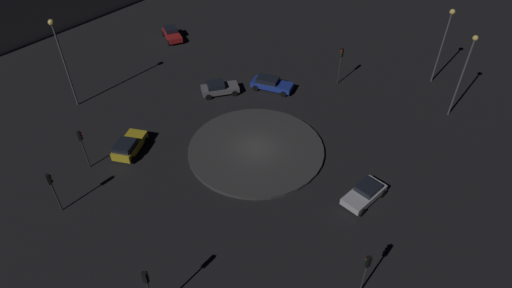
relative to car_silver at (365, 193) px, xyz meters
The scene contains 15 objects.
ground_plane 10.60m from the car_silver, 68.65° to the right, with size 118.24×118.24×0.00m, color black.
roundabout_island 10.59m from the car_silver, 68.65° to the right, with size 12.41×12.41×0.31m, color #383838.
car_silver is the anchor object (origin of this frame).
car_yellow 20.96m from the car_silver, 49.77° to the right, with size 4.01×3.92×1.53m.
car_blue 17.88m from the car_silver, 100.54° to the right, with size 4.02×4.70×1.40m.
car_red 35.03m from the car_silver, 89.23° to the right, with size 2.57×4.38×1.50m.
car_grey 20.08m from the car_silver, 84.50° to the right, with size 4.32×3.00×1.43m.
traffic_light_northeast 17.96m from the car_silver, ahead, with size 0.40×0.37×4.31m.
traffic_light_east 24.00m from the car_silver, 30.97° to the right, with size 0.37×0.33×3.84m.
traffic_light_west 17.78m from the car_silver, 125.35° to the right, with size 0.39×0.35×4.32m.
traffic_light_southeast 23.62m from the car_silver, 43.07° to the right, with size 0.39×0.36×3.93m.
traffic_light_north 8.62m from the car_silver, 43.50° to the left, with size 0.33×0.37×3.79m.
streetlamp_west 21.96m from the car_silver, 155.55° to the right, with size 0.57×0.57×8.45m.
streetlamp_southeast 31.08m from the car_silver, 59.83° to the right, with size 0.58×0.58×9.38m.
streetlamp_west_near 16.75m from the car_silver, 166.78° to the right, with size 0.51×0.51×8.65m.
Camera 1 is at (16.22, 24.33, 25.14)m, focal length 29.49 mm.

